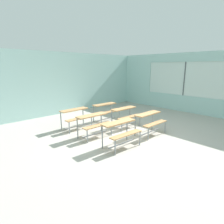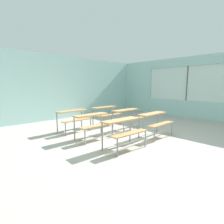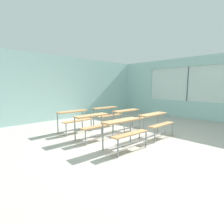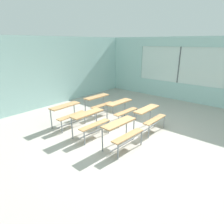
% 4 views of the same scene
% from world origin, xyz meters
% --- Properties ---
extents(ground, '(10.00, 9.00, 0.05)m').
position_xyz_m(ground, '(0.00, 0.00, -0.03)').
color(ground, '#ADA89E').
extents(wall_back, '(10.00, 0.12, 3.00)m').
position_xyz_m(wall_back, '(0.00, 4.50, 1.50)').
color(wall_back, '#A8D1CC').
rests_on(wall_back, ground).
extents(wall_right, '(0.12, 9.00, 3.00)m').
position_xyz_m(wall_right, '(5.00, -0.13, 1.45)').
color(wall_right, '#A8D1CC').
rests_on(wall_right, ground).
extents(desk_bench_r0c0, '(1.13, 0.64, 0.74)m').
position_xyz_m(desk_bench_r0c0, '(-0.61, -0.39, 0.56)').
color(desk_bench_r0c0, tan).
rests_on(desk_bench_r0c0, ground).
extents(desk_bench_r0c1, '(1.11, 0.60, 0.74)m').
position_xyz_m(desk_bench_r0c1, '(0.86, -0.37, 0.56)').
color(desk_bench_r0c1, tan).
rests_on(desk_bench_r0c1, ground).
extents(desk_bench_r1c0, '(1.11, 0.61, 0.74)m').
position_xyz_m(desk_bench_r1c0, '(-0.68, 0.79, 0.56)').
color(desk_bench_r1c0, tan).
rests_on(desk_bench_r1c0, ground).
extents(desk_bench_r1c1, '(1.12, 0.63, 0.74)m').
position_xyz_m(desk_bench_r1c1, '(0.86, 0.78, 0.56)').
color(desk_bench_r1c1, tan).
rests_on(desk_bench_r1c1, ground).
extents(desk_bench_r2c0, '(1.11, 0.61, 0.74)m').
position_xyz_m(desk_bench_r2c0, '(-0.66, 1.93, 0.56)').
color(desk_bench_r2c0, tan).
rests_on(desk_bench_r2c0, ground).
extents(desk_bench_r2c1, '(1.12, 0.63, 0.74)m').
position_xyz_m(desk_bench_r2c1, '(0.86, 1.92, 0.56)').
color(desk_bench_r2c1, tan).
rests_on(desk_bench_r2c1, ground).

